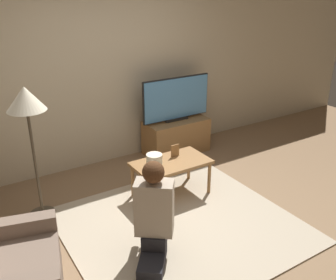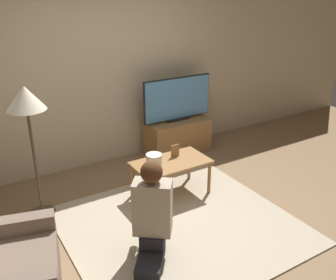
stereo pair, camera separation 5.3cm
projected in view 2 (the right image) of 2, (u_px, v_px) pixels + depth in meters
ground_plane at (180, 226)px, 3.93m from camera, size 10.00×10.00×0.00m
wall_back at (102, 70)px, 4.95m from camera, size 10.00×0.06×2.60m
rug at (180, 226)px, 3.93m from camera, size 2.29×2.12×0.02m
tv_stand at (177, 136)px, 5.58m from camera, size 0.94×0.46×0.51m
tv at (177, 99)px, 5.36m from camera, size 1.09×0.08×0.64m
coffee_table at (171, 165)px, 4.36m from camera, size 0.89×0.50×0.45m
floor_lamp at (27, 108)px, 3.67m from camera, size 0.38×0.38×1.45m
armchair at (6, 276)px, 2.89m from camera, size 0.91×1.04×0.81m
person_kneeling at (152, 211)px, 3.32m from camera, size 0.67×0.76×0.97m
picture_frame at (175, 151)px, 4.45m from camera, size 0.11×0.01×0.15m
table_lamp at (154, 160)px, 4.15m from camera, size 0.18×0.18×0.17m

